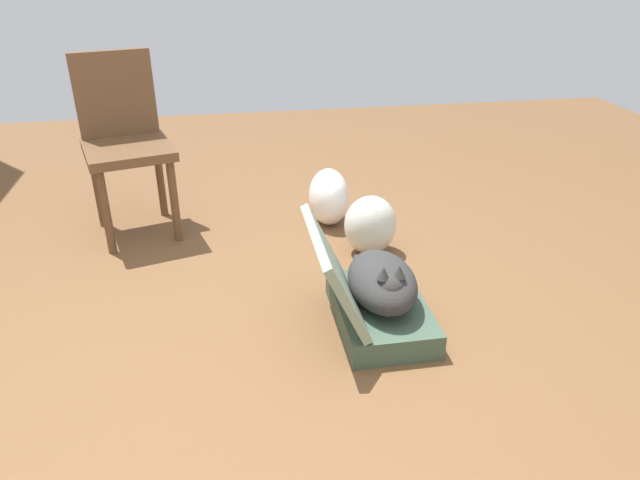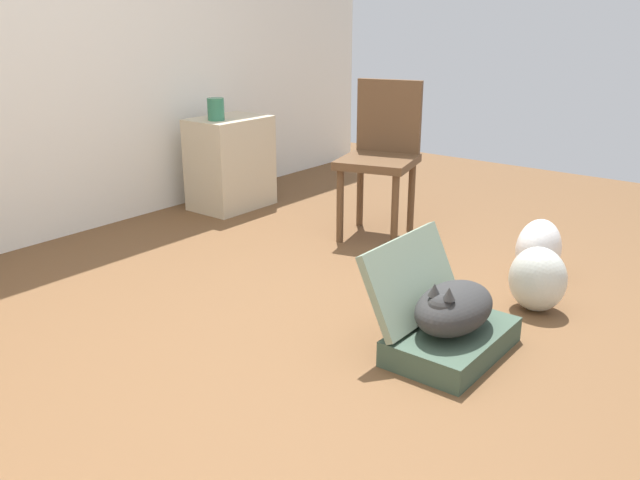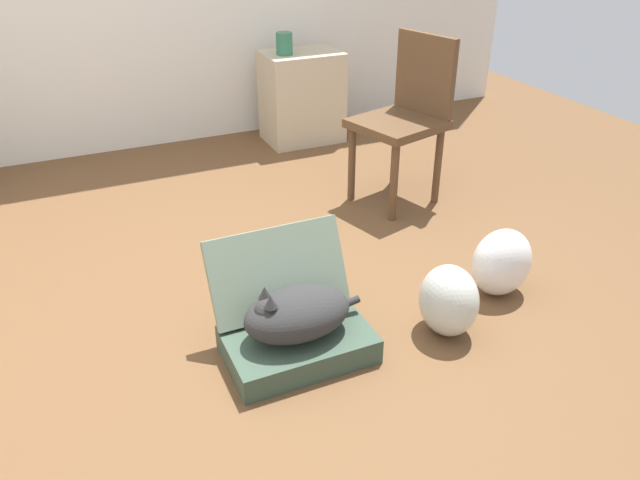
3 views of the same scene
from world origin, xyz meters
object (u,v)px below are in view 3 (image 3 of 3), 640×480
Objects in this scene: plastic_bag_white at (449,300)px; chair at (407,114)px; suitcase_base at (298,344)px; side_table at (302,97)px; cat at (296,313)px; vase_tall at (284,44)px; plastic_bag_clear at (502,262)px.

plastic_bag_white is 1.40m from chair.
suitcase_base is 0.89× the size of side_table.
vase_tall is at bearing 69.13° from cat.
plastic_bag_white is (0.65, -0.11, -0.05)m from cat.
cat is at bearing -178.15° from plastic_bag_clear.
chair is (0.29, -1.18, -0.20)m from vase_tall.
plastic_bag_white is (0.64, -0.11, 0.10)m from suitcase_base.
side_table is at bearing 66.40° from cat.
vase_tall is at bearing 84.54° from plastic_bag_white.
suitcase_base is 0.66m from plastic_bag_white.
vase_tall is (0.88, 2.31, 0.52)m from cat.
suitcase_base is 1.69m from chair.
plastic_bag_clear is at bearing -85.91° from vase_tall.
side_table reaches higher than cat.
plastic_bag_clear is at bearing -22.22° from chair.
plastic_bag_white is 2.10× the size of vase_tall.
vase_tall is 1.23m from chair.
plastic_bag_white is at bearing -98.62° from side_table.
suitcase_base is 0.16m from cat.
side_table is at bearing 66.55° from suitcase_base.
chair is at bearing -76.09° from vase_tall.
side_table reaches higher than suitcase_base.
side_table is at bearing 90.59° from plastic_bag_clear.
side_table reaches higher than plastic_bag_white.
chair is (1.16, 1.13, 0.48)m from suitcase_base.
cat is 1.04m from plastic_bag_clear.
side_table is at bearing 171.70° from chair.
chair reaches higher than vase_tall.
plastic_bag_clear reaches higher than suitcase_base.
plastic_bag_white is at bearing -38.32° from chair.
cat reaches higher than suitcase_base.
suitcase_base is at bearing -178.12° from plastic_bag_clear.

